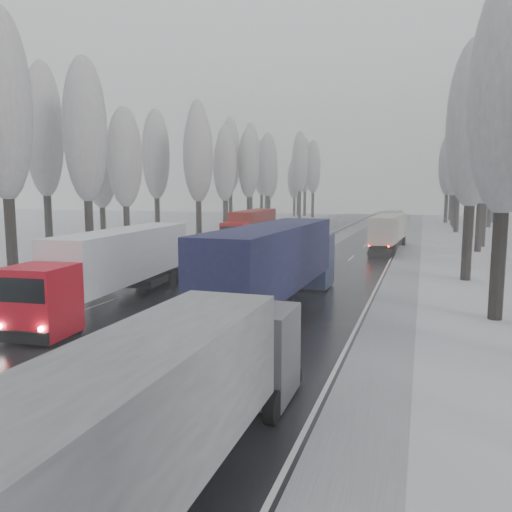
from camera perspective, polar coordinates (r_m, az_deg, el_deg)
The scene contains 53 objects.
carriageway_right at distance 41.63m, azimuth 9.69°, elevation -1.30°, with size 7.50×200.00×0.03m, color black.
carriageway_left at distance 44.44m, azimuth -3.80°, elevation -0.66°, with size 7.50×200.00×0.03m, color black.
median_slush at distance 42.74m, azimuth 2.72°, elevation -0.97°, with size 3.00×200.00×0.04m, color #ADAFB5.
shoulder_right at distance 41.18m, azimuth 16.51°, elevation -1.59°, with size 2.40×200.00×0.04m, color #ADAFB5.
shoulder_left at distance 46.53m, azimuth -9.45°, elevation -0.38°, with size 2.40×200.00×0.04m, color #ADAFB5.
median_guardrail at distance 42.64m, azimuth 2.72°, elevation -0.20°, with size 0.12×200.00×0.76m.
tree_16 at distance 26.96m, azimuth 26.92°, elevation 16.10°, with size 3.60×3.60×16.53m.
tree_18 at distance 38.10m, azimuth 23.61°, elevation 13.53°, with size 3.60×3.60×16.58m.
tree_20 at distance 46.46m, azimuth 26.95°, elevation 11.44°, with size 3.60×3.60×15.71m.
tree_22 at distance 56.70m, azimuth 24.54°, elevation 10.79°, with size 3.60×3.60×15.86m.
tree_24 at distance 62.43m, azimuth 24.99°, elevation 13.11°, with size 3.60×3.60×20.49m.
tree_26 at distance 72.45m, azimuth 23.77°, elevation 11.42°, with size 3.60×3.60×18.78m.
tree_28 at distance 83.03m, azimuth 22.27°, elevation 11.27°, with size 3.60×3.60×19.62m.
tree_29 at distance 87.67m, azimuth 26.96°, elevation 10.16°, with size 3.60×3.60×18.11m.
tree_30 at distance 92.68m, azimuth 22.00°, elevation 10.13°, with size 3.60×3.60×17.86m.
tree_31 at distance 97.18m, azimuth 25.41°, elevation 10.07°, with size 3.60×3.60×18.58m.
tree_32 at distance 100.15m, azimuth 21.78°, elevation 9.70°, with size 3.60×3.60×17.33m.
tree_33 at distance 104.27m, azimuth 23.35°, elevation 8.46°, with size 3.60×3.60×14.33m.
tree_34 at distance 107.21m, azimuth 21.09°, elevation 9.65°, with size 3.60×3.60×17.63m.
tree_35 at distance 111.95m, azimuth 25.79°, elevation 9.50°, with size 3.60×3.60×18.25m.
tree_36 at distance 117.18m, azimuth 21.57°, elevation 10.20°, with size 3.60×3.60×20.23m.
tree_37 at distance 121.57m, azimuth 24.75°, elevation 8.76°, with size 3.60×3.60×16.37m.
tree_38 at distance 127.73m, azimuth 22.07°, elevation 9.26°, with size 3.60×3.60×17.97m.
tree_39 at distance 131.86m, azimuth 23.18°, elevation 8.63°, with size 3.60×3.60×16.19m.
tree_56 at distance 37.60m, azimuth -26.95°, elevation 14.96°, with size 3.60×3.60×18.12m.
tree_58 at distance 44.45m, azimuth -18.94°, elevation 13.30°, with size 3.60×3.60×17.21m.
tree_59 at distance 52.44m, azimuth -23.10°, elevation 12.98°, with size 3.60×3.60×18.41m.
tree_60 at distance 53.69m, azimuth -14.79°, elevation 10.74°, with size 3.60×3.60×14.84m.
tree_61 at distance 60.21m, azimuth -17.31°, elevation 9.71°, with size 3.60×3.60×13.95m.
tree_62 at distance 60.22m, azimuth -6.64°, elevation 11.27°, with size 3.60×3.60×16.04m.
tree_63 at distance 67.43m, azimuth -11.38°, elevation 11.21°, with size 3.60×3.60×16.88m.
tree_64 at distance 70.14m, azimuth -6.71°, elevation 10.39°, with size 3.60×3.60×15.42m.
tree_65 at distance 74.69m, azimuth -6.67°, elevation 12.19°, with size 3.60×3.60×19.48m.
tree_66 at distance 78.91m, azimuth -3.61°, elevation 9.99°, with size 3.60×3.60×15.23m.
tree_67 at distance 83.20m, azimuth -3.46°, elevation 10.68°, with size 3.60×3.60×17.09m.
tree_68 at distance 84.72m, azimuth -0.86°, elevation 10.44°, with size 3.60×3.60×16.65m.
tree_69 at distance 90.25m, azimuth -2.96°, elevation 11.34°, with size 3.60×3.60×19.35m.
tree_70 at distance 94.21m, azimuth 1.36°, elevation 10.30°, with size 3.60×3.60×17.09m.
tree_71 at distance 99.58m, azimuth -0.61°, elevation 11.07°, with size 3.60×3.60×19.61m.
tree_72 at distance 103.85m, azimuth 1.51°, elevation 9.33°, with size 3.60×3.60×15.11m.
tree_73 at distance 108.58m, azimuth 0.66°, elevation 9.96°, with size 3.60×3.60×17.22m.
tree_74 at distance 113.37m, azimuth 5.04°, elevation 10.62°, with size 3.60×3.60×19.68m.
tree_75 at distance 119.62m, azimuth 1.17°, elevation 10.14°, with size 3.60×3.60×18.60m.
tree_76 at distance 122.25m, azimuth 6.56°, elevation 10.02°, with size 3.60×3.60×18.55m.
tree_77 at distance 127.32m, azimuth 4.42°, elevation 8.73°, with size 3.60×3.60×14.32m.
tree_78 at distance 129.46m, azimuth 5.64°, elevation 10.17°, with size 3.60×3.60×19.55m.
tree_79 at distance 133.93m, azimuth 4.84°, elevation 9.40°, with size 3.60×3.60×17.07m.
truck_grey_tarp at distance 9.25m, azimuth -13.71°, elevation -19.06°, with size 2.40×14.28×3.65m.
truck_blue_box at distance 25.87m, azimuth 2.68°, elevation -0.55°, with size 3.04×17.79×4.55m.
truck_cream_box at distance 54.73m, azimuth 15.04°, elevation 2.93°, with size 3.21×14.87×3.79m.
box_truck_distant at distance 87.63m, azimuth 15.28°, elevation 4.08°, with size 3.50×8.48×3.07m.
truck_red_white at distance 28.48m, azimuth -15.62°, elevation -0.64°, with size 4.18×16.04×4.08m.
truck_red_red at distance 56.58m, azimuth -0.53°, elevation 3.49°, with size 3.82×16.03×4.08m.
Camera 1 is at (11.51, -10.69, 6.22)m, focal length 35.00 mm.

